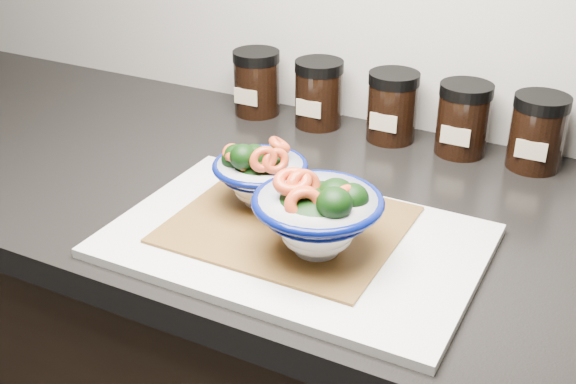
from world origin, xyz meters
The scene contains 10 objects.
countertop centered at (0.00, 1.45, 0.88)m, with size 3.50×0.60×0.04m, color black.
cutting_board centered at (0.02, 1.32, 0.91)m, with size 0.45×0.30×0.01m, color silver.
bamboo_mat centered at (0.00, 1.34, 0.91)m, with size 0.28×0.24×0.00m, color olive.
bowl_left centered at (-0.06, 1.38, 0.96)m, with size 0.13×0.13×0.10m.
bowl_right centered at (0.06, 1.30, 0.96)m, with size 0.15×0.15×0.11m.
spice_jar_a centered at (-0.25, 1.69, 0.96)m, with size 0.08×0.08×0.11m.
spice_jar_b centered at (-0.13, 1.69, 0.96)m, with size 0.08×0.08×0.11m.
spice_jar_c centered at (0.01, 1.69, 0.96)m, with size 0.08×0.08×0.11m.
spice_jar_d centered at (0.12, 1.69, 0.96)m, with size 0.08×0.08×0.11m.
spice_jar_e centered at (0.23, 1.69, 0.96)m, with size 0.08×0.08×0.11m.
Camera 1 is at (0.36, 0.64, 1.38)m, focal length 45.00 mm.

